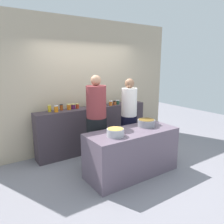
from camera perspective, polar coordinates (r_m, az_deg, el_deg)
The scene contains 21 objects.
ground at distance 4.44m, azimuth 2.60°, elevation -14.20°, with size 12.00×12.00×0.00m, color gray.
storefront_wall at distance 5.22m, azimuth -6.81°, elevation 7.04°, with size 4.80×0.12×3.00m, color tan.
display_shelf at distance 5.11m, azimuth -4.71°, elevation -4.34°, with size 2.70×0.36×1.03m, color #3D333A.
prep_table at distance 4.05m, azimuth 5.23°, elevation -10.52°, with size 1.70×0.70×0.83m, color #635362.
preserve_jar_0 at distance 4.63m, azimuth -16.14°, elevation 0.92°, with size 0.07×0.07×0.15m.
preserve_jar_1 at distance 4.58m, azimuth -14.47°, elevation 0.84°, with size 0.08×0.08×0.14m.
preserve_jar_2 at distance 4.72m, azimuth -13.19°, elevation 1.20°, with size 0.07×0.07×0.13m.
preserve_jar_3 at distance 4.75m, azimuth -11.27°, elevation 1.33°, with size 0.09×0.09×0.12m.
preserve_jar_4 at distance 4.82m, azimuth -10.15°, elevation 1.48°, with size 0.09×0.09×0.11m.
preserve_jar_5 at distance 4.86m, azimuth -9.09°, elevation 1.60°, with size 0.07×0.07×0.11m.
preserve_jar_6 at distance 5.03m, azimuth -4.94°, elevation 2.04°, with size 0.09×0.09×0.10m.
preserve_jar_7 at distance 5.10m, azimuth -3.29°, elevation 2.32°, with size 0.07×0.07×0.12m.
preserve_jar_8 at distance 5.11m, azimuth -2.08°, elevation 2.42°, with size 0.08×0.08×0.13m.
preserve_jar_9 at distance 5.13m, azimuth -0.35°, elevation 2.35°, with size 0.09×0.09×0.11m.
preserve_jar_10 at distance 5.21m, azimuth 0.73°, elevation 2.43°, with size 0.09×0.09×0.10m.
preserve_jar_11 at distance 5.30m, azimuth 1.47°, elevation 2.62°, with size 0.09×0.09×0.10m.
preserve_jar_12 at distance 5.47m, azimuth 4.07°, elevation 2.91°, with size 0.08×0.08×0.10m.
cooking_pot_left at distance 3.58m, azimuth 0.89°, elevation -5.39°, with size 0.29×0.29×0.13m.
cooking_pot_center at distance 4.18m, azimuth 8.99°, elevation -2.86°, with size 0.33×0.33×0.14m.
cook_with_tongs at distance 4.20m, azimuth -4.07°, elevation -3.84°, with size 0.39×0.39×1.80m.
cook_in_cap at distance 4.57m, azimuth 4.44°, elevation -2.91°, with size 0.33×0.33×1.71m.
Camera 1 is at (-2.37, -3.17, 2.00)m, focal length 34.76 mm.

